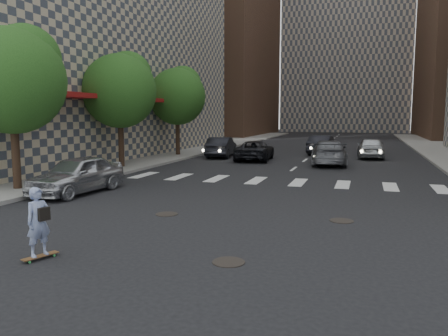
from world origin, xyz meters
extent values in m
plane|color=black|center=(0.00, 0.00, 0.00)|extent=(160.00, 160.00, 0.00)
cube|color=gray|center=(-14.50, 20.00, 0.07)|extent=(13.00, 80.00, 0.15)
cube|color=black|center=(-11.20, 10.00, 2.00)|extent=(0.30, 14.00, 4.00)
cube|color=maroon|center=(-10.40, 10.00, 4.10)|extent=(1.60, 14.00, 0.25)
cube|color=brown|center=(-20.00, 55.00, 20.00)|extent=(18.00, 24.00, 40.00)
cube|color=#ADA08E|center=(0.00, 78.00, 24.00)|extent=(22.00, 20.00, 48.00)
cylinder|color=#382619|center=(-9.50, 3.00, 1.55)|extent=(0.32, 0.32, 2.80)
sphere|color=#1D4617|center=(-9.50, 3.00, 4.45)|extent=(4.20, 4.20, 4.20)
sphere|color=#1D4617|center=(-9.30, 3.60, 5.35)|extent=(2.80, 2.80, 2.80)
cylinder|color=#382619|center=(-9.50, 11.00, 1.55)|extent=(0.32, 0.32, 2.80)
sphere|color=#1D4617|center=(-9.50, 11.00, 4.45)|extent=(4.20, 4.20, 4.20)
sphere|color=#1D4617|center=(-9.30, 11.60, 5.35)|extent=(2.80, 2.80, 2.80)
cylinder|color=#382619|center=(-9.50, 19.00, 1.55)|extent=(0.32, 0.32, 2.80)
sphere|color=#1D4617|center=(-9.50, 19.00, 4.45)|extent=(4.20, 4.20, 4.20)
sphere|color=#1D4617|center=(-9.30, 19.60, 5.35)|extent=(2.80, 2.80, 2.80)
cylinder|color=black|center=(1.20, -2.50, 0.01)|extent=(0.70, 0.70, 0.02)
cylinder|color=black|center=(-2.00, 1.20, 0.01)|extent=(0.70, 0.70, 0.02)
cylinder|color=black|center=(3.30, 2.00, 0.01)|extent=(0.70, 0.70, 0.02)
cube|color=brown|center=(-2.76, -3.56, 0.08)|extent=(0.45, 0.82, 0.02)
cylinder|color=green|center=(-2.93, -3.80, 0.03)|extent=(0.04, 0.06, 0.05)
cylinder|color=green|center=(-2.79, -3.85, 0.03)|extent=(0.04, 0.06, 0.05)
cylinder|color=green|center=(-2.74, -3.27, 0.03)|extent=(0.04, 0.06, 0.05)
cylinder|color=green|center=(-2.60, -3.31, 0.03)|extent=(0.04, 0.06, 0.05)
imported|color=#8E9ECF|center=(-2.76, -3.56, 0.84)|extent=(0.52, 0.64, 1.50)
cube|color=black|center=(-2.60, -3.57, 1.02)|extent=(0.17, 0.26, 0.28)
imported|color=#B2B4B9|center=(-7.00, 3.51, 0.75)|extent=(2.09, 4.53, 1.50)
imported|color=black|center=(-6.21, 19.46, 0.74)|extent=(2.10, 4.64, 1.48)
imported|color=#5B5C62|center=(1.73, 16.90, 0.77)|extent=(2.69, 5.47, 1.53)
imported|color=black|center=(-3.31, 18.00, 0.67)|extent=(2.59, 4.96, 1.33)
imported|color=#ACAFB3|center=(4.29, 22.02, 0.76)|extent=(1.96, 4.55, 1.53)
imported|color=black|center=(0.67, 24.00, 0.75)|extent=(1.97, 4.70, 1.51)
camera|label=1|loc=(3.87, -11.07, 3.13)|focal=35.00mm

